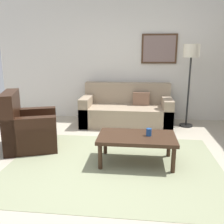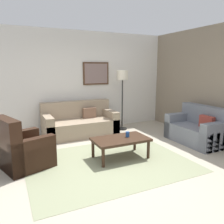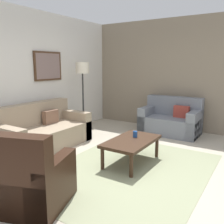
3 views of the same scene
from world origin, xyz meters
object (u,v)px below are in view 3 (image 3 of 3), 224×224
cup (135,134)px  lamp_standing (83,75)px  armchair_leather (29,183)px  coffee_table (132,143)px  couch_loveseat (171,121)px  couch_main (41,132)px  framed_artwork (48,66)px

cup → lamp_standing: 2.27m
armchair_leather → coffee_table: armchair_leather is taller
cup → lamp_standing: bearing=64.9°
couch_loveseat → lamp_standing: size_ratio=0.80×
cup → coffee_table: bearing=-173.0°
armchair_leather → cup: armchair_leather is taller
couch_main → lamp_standing: 1.70m
couch_main → lamp_standing: lamp_standing is taller
armchair_leather → framed_artwork: framed_artwork is taller
coffee_table → lamp_standing: lamp_standing is taller
couch_main → coffee_table: (0.24, -1.96, 0.06)m
armchair_leather → lamp_standing: size_ratio=0.60×
lamp_standing → coffee_table: bearing=-118.9°
lamp_standing → couch_loveseat: bearing=-58.6°
couch_loveseat → framed_artwork: size_ratio=1.75×
lamp_standing → framed_artwork: (-0.60, 0.50, 0.21)m
couch_loveseat → lamp_standing: 2.41m
armchair_leather → cup: (1.98, -0.36, 0.16)m
couch_main → cup: bearing=-78.0°
coffee_table → cup: size_ratio=10.40×
armchair_leather → lamp_standing: (2.86, 1.51, 1.10)m
couch_loveseat → coffee_table: 2.16m
coffee_table → couch_loveseat: bearing=1.5°
couch_loveseat → armchair_leather: armchair_leather is taller
couch_loveseat → cup: 2.00m
lamp_standing → framed_artwork: bearing=140.2°
armchair_leather → coffee_table: size_ratio=0.93×
armchair_leather → coffee_table: 1.86m
couch_loveseat → cup: bearing=-178.9°
couch_loveseat → armchair_leather: 3.99m
framed_artwork → couch_loveseat: bearing=-53.6°
couch_loveseat → lamp_standing: bearing=121.4°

